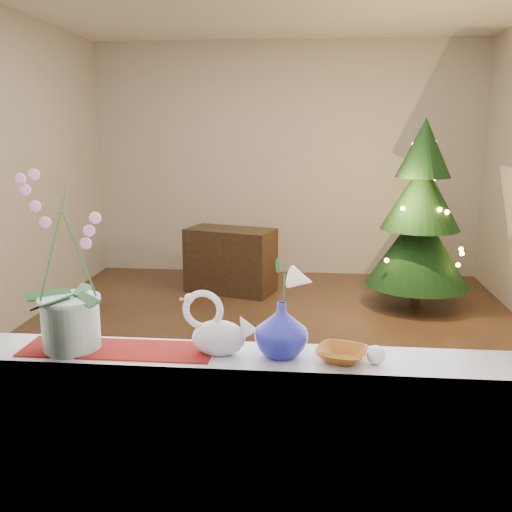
{
  "coord_description": "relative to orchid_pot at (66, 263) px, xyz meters",
  "views": [
    {
      "loc": [
        0.31,
        -4.27,
        1.71
      ],
      "look_at": [
        0.03,
        -1.4,
        1.07
      ],
      "focal_mm": 40.0,
      "sensor_mm": 36.0,
      "label": 1
    }
  ],
  "objects": [
    {
      "name": "ground",
      "position": [
        0.55,
        2.38,
        -1.25
      ],
      "size": [
        5.0,
        5.0,
        0.0
      ],
      "primitive_type": "plane",
      "color": "#3A2217",
      "rests_on": "ground"
    },
    {
      "name": "wall_back",
      "position": [
        0.55,
        4.88,
        0.1
      ],
      "size": [
        4.5,
        0.1,
        2.7
      ],
      "primitive_type": "cube",
      "color": "beige",
      "rests_on": "ground"
    },
    {
      "name": "wall_front",
      "position": [
        0.55,
        -0.12,
        0.1
      ],
      "size": [
        4.5,
        0.1,
        2.7
      ],
      "primitive_type": "cube",
      "color": "beige",
      "rests_on": "ground"
    },
    {
      "name": "window_apron",
      "position": [
        0.55,
        -0.08,
        -0.81
      ],
      "size": [
        2.2,
        0.08,
        0.88
      ],
      "primitive_type": "cube",
      "color": "white",
      "rests_on": "ground"
    },
    {
      "name": "windowsill",
      "position": [
        0.55,
        0.01,
        -0.35
      ],
      "size": [
        2.2,
        0.26,
        0.04
      ],
      "primitive_type": "cube",
      "color": "white",
      "rests_on": "window_apron"
    },
    {
      "name": "window_frame",
      "position": [
        0.55,
        -0.09,
        0.45
      ],
      "size": [
        2.22,
        0.06,
        1.6
      ],
      "primitive_type": null,
      "color": "white",
      "rests_on": "windowsill"
    },
    {
      "name": "runner",
      "position": [
        0.17,
        0.01,
        -0.32
      ],
      "size": [
        0.7,
        0.2,
        0.01
      ],
      "primitive_type": "cube",
      "color": "maroon",
      "rests_on": "windowsill"
    },
    {
      "name": "orchid_pot",
      "position": [
        0.0,
        0.0,
        0.0
      ],
      "size": [
        0.27,
        0.27,
        0.65
      ],
      "primitive_type": null,
      "rotation": [
        0.0,
        0.0,
        0.22
      ],
      "color": "silver",
      "rests_on": "windowsill"
    },
    {
      "name": "swan",
      "position": [
        0.54,
        0.01,
        -0.22
      ],
      "size": [
        0.29,
        0.22,
        0.22
      ],
      "primitive_type": null,
      "rotation": [
        0.0,
        0.0,
        0.43
      ],
      "color": "silver",
      "rests_on": "windowsill"
    },
    {
      "name": "blue_vase",
      "position": [
        0.77,
        0.01,
        -0.21
      ],
      "size": [
        0.23,
        0.23,
        0.23
      ],
      "primitive_type": "imported",
      "rotation": [
        0.0,
        0.0,
        0.07
      ],
      "color": "navy",
      "rests_on": "windowsill"
    },
    {
      "name": "lily",
      "position": [
        0.77,
        0.01,
        -0.01
      ],
      "size": [
        0.13,
        0.07,
        0.17
      ],
      "primitive_type": null,
      "color": "white",
      "rests_on": "blue_vase"
    },
    {
      "name": "paperweight",
      "position": [
        1.09,
        -0.03,
        -0.29
      ],
      "size": [
        0.09,
        0.09,
        0.07
      ],
      "primitive_type": "sphere",
      "rotation": [
        0.0,
        0.0,
        0.37
      ],
      "color": "white",
      "rests_on": "windowsill"
    },
    {
      "name": "amber_dish",
      "position": [
        0.98,
        -0.01,
        -0.31
      ],
      "size": [
        0.19,
        0.19,
        0.04
      ],
      "primitive_type": "imported",
      "rotation": [
        0.0,
        0.0,
        -0.31
      ],
      "color": "#8F4F12",
      "rests_on": "windowsill"
    },
    {
      "name": "xmas_tree",
      "position": [
        1.91,
        3.67,
        -0.34
      ],
      "size": [
        1.31,
        1.31,
        1.82
      ],
      "primitive_type": null,
      "rotation": [
        0.0,
        0.0,
        -0.42
      ],
      "color": "black",
      "rests_on": "ground"
    },
    {
      "name": "side_table",
      "position": [
        0.02,
        3.97,
        -0.91
      ],
      "size": [
        1.0,
        0.7,
        0.68
      ],
      "primitive_type": "cube",
      "rotation": [
        0.0,
        0.0,
        -0.3
      ],
      "color": "black",
      "rests_on": "ground"
    }
  ]
}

